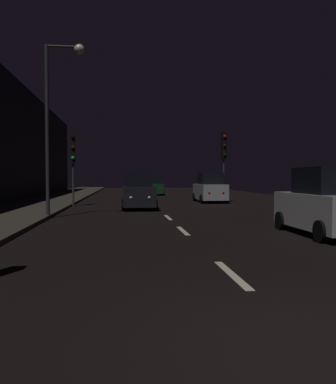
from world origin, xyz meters
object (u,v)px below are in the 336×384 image
Objects in this scene: traffic_light_far_right at (224,152)px; car_parked_right_far at (210,189)px; streetlamp_overhead at (57,104)px; car_parked_right_near at (326,204)px; car_distant_taillights at (155,187)px; car_approaching_headlights at (139,192)px; traffic_light_far_left at (73,153)px.

car_parked_right_far is at bearing -143.27° from traffic_light_far_right.
car_parked_right_near is at bearing -34.69° from streetlamp_overhead.
car_parked_right_far is (9.06, 10.61, -4.02)m from streetlamp_overhead.
car_distant_taillights is at bearing 5.95° from car_parked_right_near.
car_parked_right_near is 16.89m from car_parked_right_far.
car_parked_right_far reaches higher than car_distant_taillights.
streetlamp_overhead is at bearing 165.36° from car_distant_taillights.
car_distant_taillights is (6.01, 23.01, -4.12)m from streetlamp_overhead.
car_parked_right_near is at bearing -8.96° from traffic_light_far_right.
car_distant_taillights is at bearing 172.74° from car_approaching_headlights.
traffic_light_far_right reaches higher than car_distant_taillights.
car_approaching_headlights is 1.09× the size of car_distant_taillights.
car_distant_taillights is 12.77m from car_parked_right_far.
traffic_light_far_left is 10.38m from traffic_light_far_right.
car_approaching_headlights is at bearing -57.79° from traffic_light_far_right.
car_distant_taillights is (6.25, 15.61, -2.42)m from traffic_light_far_left.
car_parked_right_far is (9.30, 3.22, -2.32)m from traffic_light_far_left.
traffic_light_far_right is at bearing 44.65° from streetlamp_overhead.
car_parked_right_near is (-0.80, -16.02, -2.65)m from traffic_light_far_right.
car_parked_right_far is (5.37, 5.74, 0.03)m from car_approaching_headlights.
car_approaching_headlights is at bearing 136.92° from car_parked_right_far.
car_parked_right_near reaches higher than car_approaching_headlights.
car_distant_taillights is at bearing 153.34° from traffic_light_far_left.
traffic_light_far_left is at bearing -122.61° from car_approaching_headlights.
streetlamp_overhead is at bearing -51.44° from traffic_light_far_right.
streetlamp_overhead is (0.24, -7.39, 1.70)m from traffic_light_far_left.
traffic_light_far_right reaches higher than traffic_light_far_left.
streetlamp_overhead is 11.74m from car_parked_right_near.
traffic_light_far_left reaches higher than car_approaching_headlights.
car_distant_taillights is 0.89× the size of car_parked_right_far.
car_parked_right_near reaches higher than car_distant_taillights.
car_parked_right_near is at bearing -180.00° from car_parked_right_far.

